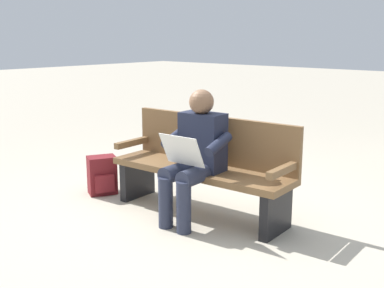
# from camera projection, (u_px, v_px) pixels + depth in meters

# --- Properties ---
(ground_plane) EXTENTS (40.00, 40.00, 0.00)m
(ground_plane) POSITION_uv_depth(u_px,v_px,m) (200.00, 213.00, 4.58)
(ground_plane) COLOR #B7AD99
(bench_near) EXTENTS (1.82, 0.58, 0.90)m
(bench_near) POSITION_uv_depth(u_px,v_px,m) (204.00, 165.00, 4.54)
(bench_near) COLOR brown
(bench_near) RESTS_ON ground
(person_seated) EXTENTS (0.59, 0.59, 1.18)m
(person_seated) POSITION_uv_depth(u_px,v_px,m) (195.00, 153.00, 4.28)
(person_seated) COLOR #1E2338
(person_seated) RESTS_ON ground
(backpack) EXTENTS (0.33, 0.35, 0.40)m
(backpack) POSITION_uv_depth(u_px,v_px,m) (102.00, 175.00, 5.12)
(backpack) COLOR maroon
(backpack) RESTS_ON ground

